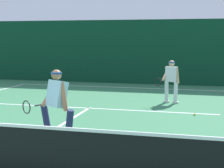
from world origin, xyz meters
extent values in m
cube|color=white|center=(0.00, 11.48, 0.00)|extent=(10.32, 0.10, 0.01)
cube|color=white|center=(0.00, 6.25, 0.00)|extent=(8.41, 0.10, 0.01)
cube|color=white|center=(0.00, 3.20, 0.00)|extent=(0.10, 6.40, 0.01)
cylinder|color=#1E234C|center=(0.94, 1.96, 0.42)|extent=(0.32, 0.27, 0.85)
cylinder|color=#1E234C|center=(0.25, 2.35, 0.42)|extent=(0.38, 0.30, 0.84)
ellipsoid|color=white|center=(0.94, 1.96, 0.04)|extent=(0.28, 0.22, 0.09)
ellipsoid|color=white|center=(0.25, 2.35, 0.04)|extent=(0.28, 0.22, 0.09)
cube|color=#9EDBEA|center=(0.60, 2.15, 1.12)|extent=(0.55, 0.52, 0.62)
cylinder|color=#9E704C|center=(0.80, 2.03, 1.10)|extent=(0.26, 0.20, 0.64)
cylinder|color=#9E704C|center=(0.39, 2.27, 1.10)|extent=(0.33, 0.47, 0.55)
sphere|color=#9E704C|center=(0.60, 2.15, 1.55)|extent=(0.22, 0.22, 0.22)
cylinder|color=#19478C|center=(0.60, 2.15, 1.58)|extent=(0.33, 0.33, 0.04)
cylinder|color=black|center=(0.22, 2.08, 0.88)|extent=(0.16, 0.24, 0.03)
torus|color=black|center=(0.05, 1.78, 0.88)|extent=(0.27, 0.17, 0.29)
cylinder|color=silver|center=(2.72, 7.88, 0.39)|extent=(0.18, 0.17, 0.77)
cylinder|color=silver|center=(2.39, 7.97, 0.39)|extent=(0.18, 0.17, 0.77)
ellipsoid|color=white|center=(2.72, 7.88, 0.04)|extent=(0.28, 0.18, 0.09)
ellipsoid|color=white|center=(2.39, 7.97, 0.04)|extent=(0.28, 0.18, 0.09)
cube|color=silver|center=(2.55, 7.93, 1.04)|extent=(0.44, 0.32, 0.54)
cylinder|color=tan|center=(2.77, 7.87, 1.02)|extent=(0.18, 0.13, 0.60)
cylinder|color=tan|center=(2.34, 7.99, 1.02)|extent=(0.23, 0.54, 0.42)
sphere|color=tan|center=(2.55, 7.93, 1.43)|extent=(0.21, 0.21, 0.21)
cylinder|color=#19478C|center=(2.55, 7.93, 1.47)|extent=(0.28, 0.28, 0.04)
cylinder|color=black|center=(2.22, 7.76, 0.81)|extent=(0.10, 0.26, 0.03)
torus|color=black|center=(2.13, 7.43, 0.81)|extent=(0.29, 0.10, 0.29)
sphere|color=#D1E033|center=(3.45, 5.97, 0.03)|extent=(0.07, 0.07, 0.07)
cube|color=#0C3824|center=(0.00, 13.07, 1.61)|extent=(19.06, 0.12, 3.22)
camera|label=1|loc=(3.72, -5.23, 2.36)|focal=58.99mm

